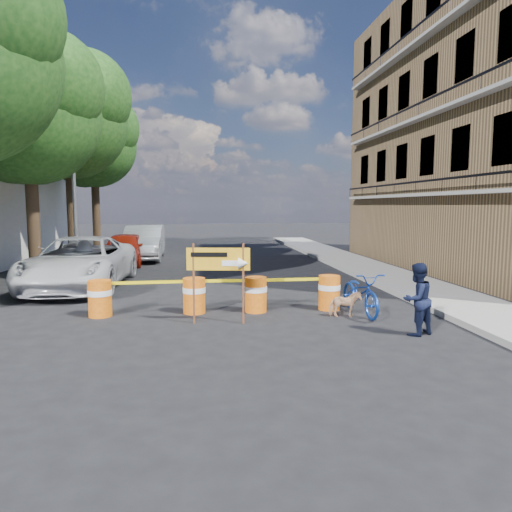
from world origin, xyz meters
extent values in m
plane|color=black|center=(0.00, 0.00, 0.00)|extent=(120.00, 120.00, 0.00)
cube|color=gray|center=(6.20, 6.00, 0.07)|extent=(2.40, 40.00, 0.15)
cube|color=olive|center=(12.00, 8.00, 6.00)|extent=(8.00, 16.00, 12.00)
cylinder|color=#332316|center=(-6.80, 7.00, 2.38)|extent=(0.44, 0.44, 4.76)
sphere|color=#133E11|center=(-6.80, 7.00, 5.95)|extent=(5.00, 5.00, 5.00)
sphere|color=#133E11|center=(-5.92, 6.50, 6.80)|extent=(3.75, 3.75, 3.75)
sphere|color=#133E11|center=(-7.55, 7.62, 5.27)|extent=(3.50, 3.50, 3.50)
cylinder|color=#332316|center=(-6.80, 12.00, 2.66)|extent=(0.44, 0.44, 5.32)
sphere|color=#133E11|center=(-6.80, 12.00, 6.65)|extent=(5.40, 5.40, 5.40)
sphere|color=#133E11|center=(-5.85, 11.46, 7.60)|extent=(4.05, 4.05, 4.05)
sphere|color=#133E11|center=(-7.61, 12.68, 5.89)|extent=(3.78, 3.78, 3.78)
cylinder|color=#332316|center=(-6.80, 17.00, 2.46)|extent=(0.44, 0.44, 4.93)
sphere|color=#133E11|center=(-6.80, 17.00, 6.16)|extent=(4.80, 4.80, 4.80)
sphere|color=#133E11|center=(-5.96, 16.52, 7.04)|extent=(3.60, 3.60, 3.60)
sphere|color=#133E11|center=(-7.52, 17.60, 5.46)|extent=(3.36, 3.36, 3.36)
cylinder|color=gray|center=(-6.00, 9.50, 4.00)|extent=(0.16, 0.16, 8.00)
cylinder|color=gray|center=(-5.50, 9.50, 7.90)|extent=(1.00, 0.12, 0.12)
cube|color=silver|center=(-5.00, 9.50, 7.85)|extent=(0.35, 0.18, 0.12)
cylinder|color=#D34D0C|center=(-3.30, 1.13, 0.45)|extent=(0.56, 0.56, 0.90)
cylinder|color=white|center=(-3.30, 1.13, 0.60)|extent=(0.58, 0.58, 0.14)
cylinder|color=#D34D0C|center=(-1.00, 1.22, 0.45)|extent=(0.56, 0.56, 0.90)
cylinder|color=white|center=(-1.00, 1.22, 0.60)|extent=(0.58, 0.58, 0.14)
cylinder|color=#D34D0C|center=(0.57, 1.16, 0.45)|extent=(0.56, 0.56, 0.90)
cylinder|color=white|center=(0.57, 1.16, 0.60)|extent=(0.58, 0.58, 0.14)
cylinder|color=#D34D0C|center=(2.52, 1.19, 0.45)|extent=(0.56, 0.56, 0.90)
cylinder|color=white|center=(2.52, 1.19, 0.60)|extent=(0.58, 0.58, 0.14)
cylinder|color=#592D19|center=(-0.99, 0.16, 0.94)|extent=(0.05, 0.05, 1.87)
cylinder|color=#592D19|center=(0.14, 0.00, 0.94)|extent=(0.05, 0.05, 1.87)
cube|color=orange|center=(-0.43, 0.08, 1.51)|extent=(1.45, 0.23, 0.52)
cube|color=white|center=(-0.14, 0.02, 1.41)|extent=(0.41, 0.07, 0.12)
cone|color=white|center=(0.14, -0.02, 1.41)|extent=(0.26, 0.30, 0.27)
cube|color=black|center=(-0.63, 0.09, 1.61)|extent=(0.83, 0.13, 0.10)
imported|color=black|center=(3.68, -1.35, 0.77)|extent=(0.92, 0.84, 1.54)
imported|color=navy|center=(3.16, 0.61, 1.03)|extent=(0.80, 1.14, 2.07)
imported|color=tan|center=(2.67, 0.34, 0.32)|extent=(0.76, 0.35, 0.64)
imported|color=silver|center=(-4.80, 5.31, 0.85)|extent=(2.98, 6.17, 1.69)
imported|color=maroon|center=(-4.35, 11.30, 0.75)|extent=(1.87, 4.42, 1.49)
imported|color=silver|center=(-3.69, 13.30, 0.86)|extent=(1.94, 5.27, 1.72)
camera|label=1|loc=(-0.81, -10.28, 2.72)|focal=32.00mm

